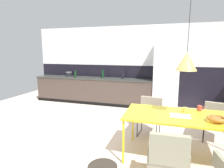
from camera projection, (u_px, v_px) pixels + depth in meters
The scene contains 18 objects.
ground_plane at pixel (109, 147), 3.49m from camera, with size 9.62×9.62×0.00m, color beige.
back_wall_splashback_dark at pixel (137, 85), 6.36m from camera, with size 7.40×0.12×1.31m, color black.
back_wall_panel_upper at pixel (138, 46), 6.14m from camera, with size 7.40×0.12×1.31m, color silver.
kitchen_counter at pixel (93, 90), 6.49m from camera, with size 4.13×0.63×0.88m.
refrigerator_column at pixel (166, 75), 5.68m from camera, with size 0.74×0.60×2.10m, color silver.
dining_table at pixel (183, 118), 2.98m from camera, with size 1.84×0.89×0.76m.
armchair_head_of_table at pixel (150, 112), 3.98m from camera, with size 0.53×0.52×0.79m.
armchair_near_window at pixel (168, 154), 2.29m from camera, with size 0.51×0.49×0.82m.
armchair_corner_seat at pixel (216, 116), 3.69m from camera, with size 0.57×0.56×0.74m.
fruit_bowl at pixel (217, 119), 2.68m from camera, with size 0.27×0.27×0.08m.
open_book at pixel (180, 116), 2.93m from camera, with size 0.31×0.20×0.02m.
mug_dark_espresso at pixel (200, 108), 3.19m from camera, with size 0.12×0.07×0.09m.
mug_short_terracotta at pixel (185, 110), 3.11m from camera, with size 0.12×0.08×0.09m.
cooking_pot at pixel (69, 74), 6.77m from camera, with size 0.22×0.22×0.18m.
bottle_spice_small at pixel (123, 76), 6.11m from camera, with size 0.07×0.07×0.29m.
bottle_vinegar_dark at pixel (75, 74), 6.40m from camera, with size 0.07×0.07×0.27m.
bottle_oil_tall at pixel (103, 74), 6.28m from camera, with size 0.07×0.07×0.31m.
pendant_lamp_over_table_near at pixel (187, 61), 2.80m from camera, with size 0.31×0.31×1.09m.
Camera 1 is at (0.99, -3.08, 1.76)m, focal length 29.77 mm.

